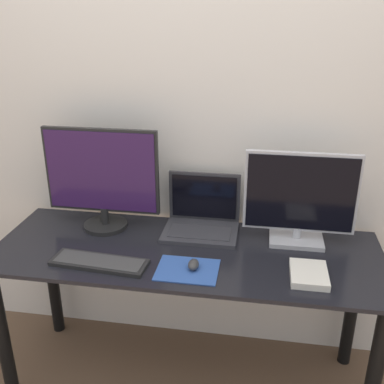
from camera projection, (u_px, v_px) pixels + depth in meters
name	position (u px, v px, depth m)	size (l,w,h in m)	color
wall_back	(199.00, 111.00, 2.08)	(7.00, 0.05, 2.50)	silver
desk	(186.00, 277.00, 2.00)	(1.68, 0.61, 0.72)	black
monitor_left	(102.00, 178.00, 2.05)	(0.53, 0.20, 0.48)	black
monitor_right	(300.00, 199.00, 1.94)	(0.48, 0.17, 0.42)	#B2B2B7
laptop	(202.00, 217.00, 2.10)	(0.34, 0.25, 0.26)	#333338
keyboard	(99.00, 262.00, 1.83)	(0.41, 0.16, 0.02)	black
mousepad	(187.00, 270.00, 1.79)	(0.25, 0.19, 0.00)	#2D519E
mouse	(193.00, 265.00, 1.79)	(0.04, 0.07, 0.04)	#333333
book	(309.00, 274.00, 1.74)	(0.14, 0.19, 0.03)	silver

